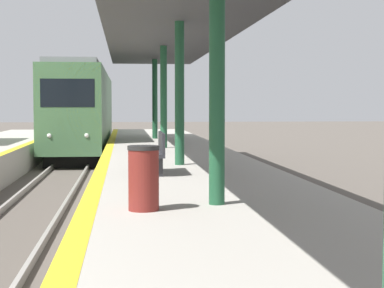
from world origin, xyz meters
name	(u,v)px	position (x,y,z in m)	size (l,w,h in m)	color
train	(84,111)	(0.00, 33.85, 2.29)	(2.63, 20.25, 4.51)	black
station_canopy	(179,20)	(3.61, 14.69, 4.72)	(3.97, 33.33, 3.86)	#1E5133
trash_bin	(144,178)	(2.48, 7.57, 1.51)	(0.46, 0.46, 0.94)	maroon
bench	(156,152)	(2.91, 12.67, 1.53)	(0.44, 1.68, 0.92)	#28282D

